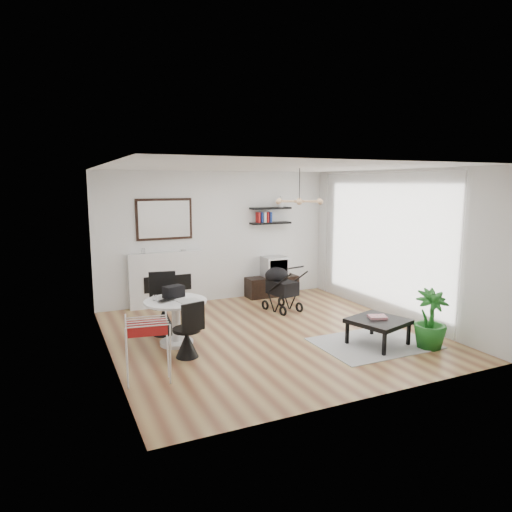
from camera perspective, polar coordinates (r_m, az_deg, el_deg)
name	(u,v)px	position (r m, az deg, el deg)	size (l,w,h in m)	color
floor	(269,334)	(7.61, 1.70, -9.73)	(5.00, 5.00, 0.00)	brown
ceiling	(270,167)	(7.20, 1.80, 11.04)	(5.00, 5.00, 0.00)	white
wall_back	(217,237)	(9.57, -4.92, 2.44)	(5.00, 5.00, 0.00)	white
wall_left	(107,265)	(6.58, -18.16, -1.03)	(5.00, 5.00, 0.00)	white
wall_right	(393,244)	(8.68, 16.71, 1.40)	(5.00, 5.00, 0.00)	white
sheer_curtain	(381,243)	(8.76, 15.36, 1.53)	(0.04, 3.60, 2.60)	white
fireplace	(167,273)	(9.29, -11.10, -2.05)	(1.50, 0.17, 2.16)	white
shelf_lower	(271,223)	(9.89, 1.83, 4.14)	(0.90, 0.25, 0.04)	black
shelf_upper	(271,208)	(9.87, 1.84, 5.99)	(0.90, 0.25, 0.04)	black
pendant_lamp	(299,201)	(7.80, 5.43, 6.82)	(0.90, 0.90, 0.10)	tan
tv_console	(272,286)	(10.03, 2.00, -3.80)	(1.15, 0.40, 0.43)	black
crt_tv	(274,267)	(9.97, 2.32, -1.33)	(0.50, 0.44, 0.44)	#B0B0B3
dining_table	(176,315)	(7.12, -9.98, -7.32)	(0.95, 0.95, 0.69)	white
laptop	(168,301)	(7.01, -10.89, -5.51)	(0.30, 0.19, 0.02)	black
black_bag	(174,292)	(7.22, -10.26, -4.41)	(0.31, 0.18, 0.18)	black
newspaper	(189,301)	(6.97, -8.34, -5.58)	(0.33, 0.27, 0.01)	beige
drinking_glass	(155,297)	(7.11, -12.55, -5.08)	(0.05, 0.05, 0.09)	white
chair_far	(164,315)	(7.68, -11.41, -7.25)	(0.49, 0.51, 1.01)	black
chair_near	(188,340)	(6.64, -8.56, -10.29)	(0.42, 0.44, 0.83)	black
drying_rack	(148,350)	(5.88, -13.35, -11.36)	(0.61, 0.58, 0.81)	white
stroller	(281,290)	(8.90, 3.08, -4.26)	(0.62, 0.82, 0.93)	black
rug	(374,343)	(7.41, 14.49, -10.50)	(1.75, 1.26, 0.01)	#ADADAD
coffee_table	(378,322)	(7.27, 15.03, -7.97)	(0.95, 0.95, 0.39)	black
magazines	(377,317)	(7.30, 14.95, -7.37)	(0.27, 0.21, 0.04)	#BD2F43
potted_plant	(430,319)	(7.35, 20.95, -7.40)	(0.50, 0.50, 0.89)	#1B611C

